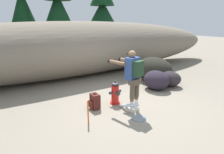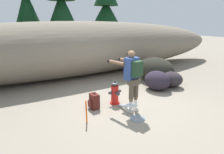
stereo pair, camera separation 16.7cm
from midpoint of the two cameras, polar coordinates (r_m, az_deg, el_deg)
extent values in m
cube|color=gray|center=(5.78, 3.82, -8.51)|extent=(56.00, 56.00, 0.04)
ellipsoid|color=#756B5B|center=(8.88, -11.54, 8.32)|extent=(17.61, 3.20, 2.43)
cylinder|color=red|center=(5.86, 0.10, -7.69)|extent=(0.30, 0.30, 0.04)
cylinder|color=red|center=(5.75, 0.10, -5.09)|extent=(0.22, 0.22, 0.53)
ellipsoid|color=#333338|center=(5.64, 0.10, -2.09)|extent=(0.23, 0.23, 0.10)
cylinder|color=#333338|center=(5.62, 0.10, -1.37)|extent=(0.06, 0.06, 0.05)
cylinder|color=#333338|center=(5.65, -1.25, -4.79)|extent=(0.09, 0.09, 0.09)
cylinder|color=#333338|center=(5.80, 1.41, -4.19)|extent=(0.09, 0.09, 0.09)
cylinder|color=#333338|center=(5.60, 0.96, -4.97)|extent=(0.11, 0.09, 0.11)
ellipsoid|color=silver|center=(5.31, 3.84, -8.55)|extent=(0.10, 1.00, 0.49)
cylinder|color=slate|center=(5.05, 7.08, -12.17)|extent=(0.40, 0.40, 0.01)
cube|color=beige|center=(5.36, 4.51, -9.83)|extent=(0.15, 0.28, 0.09)
cylinder|color=white|center=(5.26, 5.04, -8.42)|extent=(0.10, 0.10, 0.24)
cylinder|color=brown|center=(5.19, 5.09, -6.83)|extent=(0.10, 0.10, 0.08)
cylinder|color=brown|center=(5.10, 5.16, -4.34)|extent=(0.13, 0.13, 0.41)
cube|color=beige|center=(5.50, 5.89, -9.17)|extent=(0.15, 0.28, 0.09)
cylinder|color=white|center=(5.40, 6.44, -7.77)|extent=(0.10, 0.10, 0.24)
cylinder|color=brown|center=(5.34, 6.49, -6.22)|extent=(0.10, 0.10, 0.08)
cylinder|color=brown|center=(5.25, 6.57, -3.79)|extent=(0.13, 0.13, 0.41)
cube|color=brown|center=(5.09, 5.96, -1.39)|extent=(0.36, 0.26, 0.16)
cube|color=#2D4784|center=(5.06, 5.19, 2.59)|extent=(0.40, 0.31, 0.59)
cube|color=#1E3823|center=(4.93, 6.97, 2.52)|extent=(0.31, 0.22, 0.40)
sphere|color=brown|center=(5.00, 5.12, 6.82)|extent=(0.20, 0.20, 0.20)
cube|color=black|center=(5.05, 4.38, 7.00)|extent=(0.15, 0.05, 0.04)
cylinder|color=brown|center=(5.12, 0.46, 4.37)|extent=(0.21, 0.59, 0.09)
sphere|color=black|center=(5.31, -1.62, 4.80)|extent=(0.11, 0.11, 0.11)
cylinder|color=brown|center=(5.43, 3.75, 5.04)|extent=(0.21, 0.59, 0.09)
sphere|color=black|center=(5.61, 1.68, 5.43)|extent=(0.11, 0.11, 0.11)
cube|color=#511E19|center=(5.47, -6.03, -7.29)|extent=(0.21, 0.31, 0.44)
cube|color=#511E19|center=(5.45, -7.27, -8.18)|extent=(0.07, 0.21, 0.20)
torus|color=black|center=(5.38, -6.11, -4.95)|extent=(0.10, 0.10, 0.02)
cube|color=black|center=(5.45, -4.56, -7.36)|extent=(0.03, 0.05, 0.37)
cube|color=black|center=(5.59, -5.31, -6.76)|extent=(0.03, 0.05, 0.37)
ellipsoid|color=black|center=(8.10, 11.84, 2.36)|extent=(1.64, 1.87, 0.99)
ellipsoid|color=#25202B|center=(7.10, 12.48, -0.91)|extent=(1.01, 1.11, 0.70)
ellipsoid|color=#2A242A|center=(7.58, 16.27, -0.49)|extent=(1.11, 1.13, 0.59)
cylinder|color=#47331E|center=(14.39, -24.45, 8.38)|extent=(0.25, 0.25, 1.54)
cone|color=#0F3319|center=(14.30, -25.55, 17.27)|extent=(2.05, 2.05, 2.94)
cylinder|color=#47331E|center=(14.03, -15.45, 8.06)|extent=(0.34, 0.34, 1.05)
cone|color=#0F3319|center=(13.90, -16.15, 16.86)|extent=(2.83, 2.83, 3.26)
cylinder|color=#47331E|center=(15.77, -3.11, 10.29)|extent=(0.35, 0.35, 1.49)
cone|color=#0F3319|center=(15.68, -3.22, 17.60)|extent=(2.92, 2.92, 2.52)
cylinder|color=#E55914|center=(4.70, -8.23, -10.44)|extent=(0.04, 0.04, 0.60)
camera|label=1|loc=(0.08, -90.81, -0.24)|focal=30.42mm
camera|label=2|loc=(0.08, 89.19, 0.24)|focal=30.42mm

